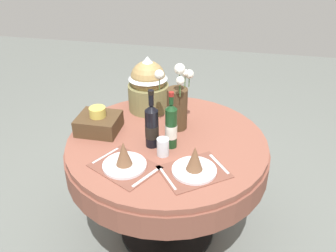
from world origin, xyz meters
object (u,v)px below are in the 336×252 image
Objects in this scene: flower_vase at (177,103)px; wine_bottle_centre at (152,126)px; dining_table at (167,157)px; place_setting_left at (124,160)px; gift_tub_back_left at (148,82)px; wine_bottle_left at (171,126)px; place_setting_right at (194,165)px; tumbler_near_left at (163,147)px; woven_basket_side_left at (99,122)px.

flower_vase reaches higher than wine_bottle_centre.
wine_bottle_centre is at bearing -134.35° from dining_table.
gift_tub_back_left is at bearing 93.08° from place_setting_left.
dining_table is at bearing 120.88° from wine_bottle_left.
gift_tub_back_left is (-0.42, 0.66, 0.15)m from place_setting_right.
place_setting_left is at bearing -139.25° from tumbler_near_left.
wine_bottle_left is at bearing 73.63° from tumbler_near_left.
wine_bottle_left reaches higher than place_setting_right.
wine_bottle_centre is at bearing -73.39° from gift_tub_back_left.
place_setting_right is 1.19× the size of wine_bottle_centre.
wine_bottle_centre is at bearing 134.99° from tumbler_near_left.
wine_bottle_left is (0.04, -0.06, 0.27)m from dining_table.
wine_bottle_left is at bearing -9.63° from woven_basket_side_left.
wine_bottle_centre reaches higher than place_setting_right.
place_setting_left reaches higher than dining_table.
flower_vase reaches higher than woven_basket_side_left.
wine_bottle_centre is at bearing -114.75° from flower_vase.
flower_vase is at bearing 66.55° from place_setting_left.
gift_tub_back_left reaches higher than wine_bottle_left.
woven_basket_side_left reaches higher than place_setting_right.
tumbler_near_left is 0.28× the size of gift_tub_back_left.
place_setting_left is 0.53m from flower_vase.
flower_vase is 0.51m from woven_basket_side_left.
place_setting_left is 0.38m from place_setting_right.
place_setting_left is 1.10× the size of gift_tub_back_left.
place_setting_left is at bearing -86.92° from gift_tub_back_left.
gift_tub_back_left is at bearing 119.36° from wine_bottle_left.
place_setting_left is 1.18× the size of wine_bottle_centre.
dining_table is at bearing 61.43° from place_setting_left.
dining_table is at bearing 93.30° from tumbler_near_left.
gift_tub_back_left is at bearing 119.10° from dining_table.
wine_bottle_left is at bearing -59.12° from dining_table.
flower_vase is 0.33m from gift_tub_back_left.
tumbler_near_left is at bearing -106.37° from wine_bottle_left.
wine_bottle_left is 0.98× the size of wine_bottle_centre.
place_setting_left is at bearing -113.45° from flower_vase.
place_setting_right is 0.23m from tumbler_near_left.
wine_bottle_left is at bearing -88.75° from flower_vase.
wine_bottle_left is at bearing 6.69° from wine_bottle_centre.
wine_bottle_centre is (-0.07, -0.08, 0.27)m from dining_table.
woven_basket_side_left reaches higher than dining_table.
wine_bottle_centre is at bearing 143.60° from place_setting_right.
woven_basket_side_left is (-0.23, -0.36, -0.14)m from gift_tub_back_left.
place_setting_right is at bearing -36.40° from wine_bottle_centre.
dining_table is 0.28m from wine_bottle_left.
dining_table is 0.48m from woven_basket_side_left.
wine_bottle_centre is 1.41× the size of woven_basket_side_left.
woven_basket_side_left is (-0.45, 0.18, 0.01)m from tumbler_near_left.
flower_vase is at bearing -42.18° from gift_tub_back_left.
wine_bottle_centre is (-0.11, -0.23, -0.04)m from flower_vase.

